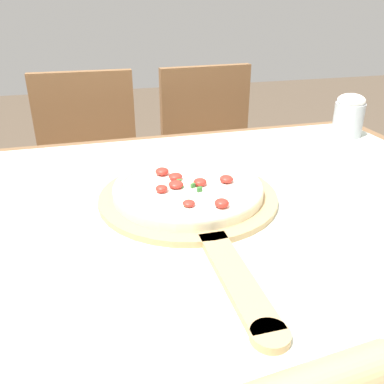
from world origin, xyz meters
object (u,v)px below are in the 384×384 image
(chair_left, at_px, (91,174))
(flour_cup, at_px, (349,115))
(pizza_peel, at_px, (192,202))
(chair_right, at_px, (212,162))
(pizza, at_px, (188,188))

(chair_left, distance_m, flour_cup, 0.95)
(pizza_peel, height_order, flour_cup, flour_cup)
(flour_cup, bearing_deg, chair_right, 114.88)
(pizza, distance_m, flour_cup, 0.62)
(flour_cup, bearing_deg, pizza, -152.97)
(pizza_peel, bearing_deg, pizza, 90.04)
(chair_right, bearing_deg, chair_left, 176.62)
(pizza_peel, relative_size, pizza, 1.97)
(pizza_peel, distance_m, pizza, 0.03)
(chair_right, relative_size, flour_cup, 7.38)
(chair_left, height_order, chair_right, same)
(pizza, bearing_deg, chair_right, 68.69)
(chair_left, bearing_deg, chair_right, 1.35)
(pizza_peel, height_order, chair_right, chair_right)
(pizza, height_order, chair_right, chair_right)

